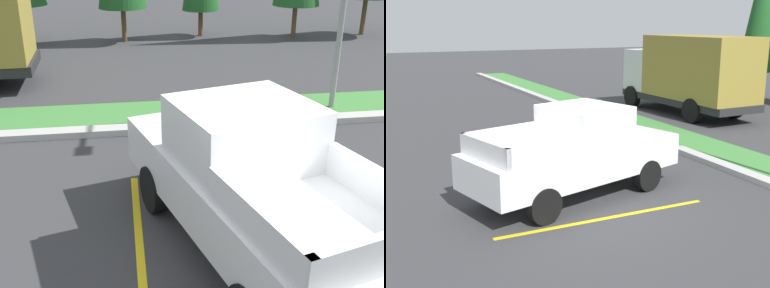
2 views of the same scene
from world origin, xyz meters
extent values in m
plane|color=#38383A|center=(0.00, 0.00, 0.00)|extent=(120.00, 120.00, 0.00)
cube|color=yellow|center=(-1.76, 0.34, 0.00)|extent=(0.12, 4.80, 0.01)
cube|color=yellow|center=(1.34, 0.34, 0.00)|extent=(0.12, 4.80, 0.01)
cube|color=#B2B2AD|center=(0.00, 5.00, 0.07)|extent=(56.00, 0.40, 0.15)
cube|color=#42843D|center=(0.00, 6.10, 0.03)|extent=(56.00, 1.80, 0.06)
cylinder|color=black|center=(-1.44, 1.61, 0.38)|extent=(0.47, 0.81, 0.76)
cylinder|color=black|center=(0.19, 2.07, 0.38)|extent=(0.47, 0.81, 0.76)
cylinder|color=black|center=(1.03, -0.92, 0.38)|extent=(0.47, 0.81, 0.76)
cube|color=white|center=(-0.21, 0.34, 0.88)|extent=(3.23, 5.52, 0.76)
cube|color=white|center=(-0.29, 0.63, 1.68)|extent=(2.13, 2.02, 0.84)
cube|color=#2D3842|center=(-0.51, 1.42, 1.73)|extent=(1.58, 0.49, 0.63)
cube|color=white|center=(-0.64, -1.28, 1.48)|extent=(0.61, 1.86, 0.44)
cube|color=silver|center=(-0.90, 2.80, 0.64)|extent=(1.78, 0.64, 0.28)
cylinder|color=brown|center=(-5.78, 15.54, 0.76)|extent=(0.20, 0.20, 1.53)
cylinder|color=brown|center=(-1.68, 15.26, 0.69)|extent=(0.20, 0.20, 1.37)
cylinder|color=brown|center=(1.66, 16.00, 0.56)|extent=(0.20, 0.20, 1.12)
cylinder|color=brown|center=(5.60, 15.06, 0.68)|extent=(0.20, 0.20, 1.36)
cylinder|color=brown|center=(8.86, 15.25, 0.80)|extent=(0.20, 0.20, 1.61)
camera|label=1|loc=(-1.85, -5.23, 4.14)|focal=45.11mm
camera|label=2|loc=(9.72, -4.24, 3.96)|focal=46.06mm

